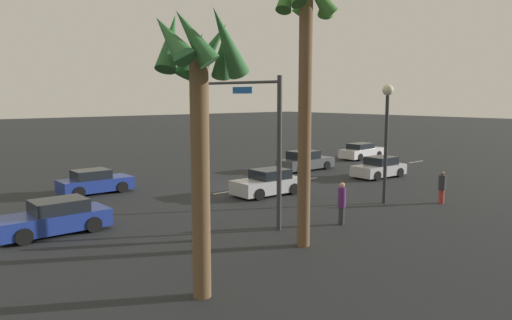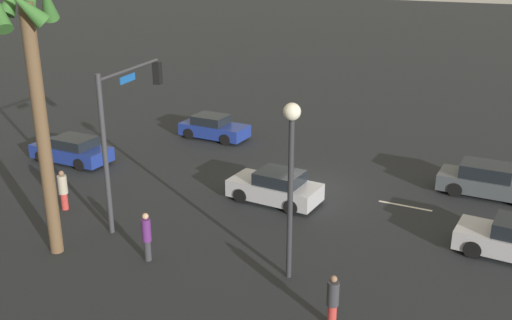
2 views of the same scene
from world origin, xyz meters
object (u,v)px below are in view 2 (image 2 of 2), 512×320
(pedestrian_2, at_px, (147,235))
(car_4, at_px, (214,128))
(pedestrian_1, at_px, (63,189))
(car_3, at_px, (276,187))
(streetlamp, at_px, (291,159))
(traffic_signal, at_px, (125,117))
(pedestrian_0, at_px, (333,300))
(palm_tree_0, at_px, (32,67))
(car_0, at_px, (72,150))
(car_1, at_px, (490,181))

(pedestrian_2, bearing_deg, car_4, -68.33)
(pedestrian_1, xyz_separation_m, pedestrian_2, (-5.82, 1.92, 0.06))
(car_3, relative_size, streetlamp, 0.67)
(pedestrian_1, bearing_deg, traffic_signal, -165.25)
(pedestrian_0, bearing_deg, traffic_signal, -18.58)
(car_3, xyz_separation_m, palm_tree_0, (5.26, 7.80, 6.17))
(pedestrian_1, bearing_deg, pedestrian_2, 161.71)
(streetlamp, distance_m, palm_tree_0, 9.03)
(pedestrian_0, xyz_separation_m, pedestrian_2, (7.18, -0.66, 0.11))
(car_0, relative_size, streetlamp, 0.70)
(car_0, height_order, car_1, car_1)
(car_0, distance_m, pedestrian_0, 18.46)
(car_0, height_order, car_4, car_0)
(car_0, height_order, pedestrian_2, pedestrian_2)
(car_0, xyz_separation_m, palm_tree_0, (-6.37, 7.62, 6.19))
(car_0, height_order, traffic_signal, traffic_signal)
(car_0, bearing_deg, car_4, -122.81)
(pedestrian_2, bearing_deg, pedestrian_1, -18.29)
(traffic_signal, relative_size, pedestrian_0, 3.77)
(car_4, xyz_separation_m, pedestrian_2, (-5.35, 13.48, 0.35))
(car_1, height_order, streetlamp, streetlamp)
(pedestrian_1, bearing_deg, pedestrian_0, 168.75)
(pedestrian_0, bearing_deg, palm_tree_0, 2.00)
(streetlamp, distance_m, pedestrian_1, 11.28)
(car_3, distance_m, palm_tree_0, 11.25)
(car_4, xyz_separation_m, pedestrian_0, (-12.53, 14.14, 0.24))
(car_1, height_order, car_3, car_1)
(pedestrian_0, distance_m, pedestrian_2, 7.21)
(car_0, relative_size, pedestrian_0, 2.55)
(car_3, relative_size, pedestrian_1, 2.31)
(car_0, xyz_separation_m, pedestrian_2, (-9.80, 6.59, 0.34))
(car_4, bearing_deg, pedestrian_0, 131.55)
(car_4, xyz_separation_m, streetlamp, (-10.28, 12.22, 3.62))
(car_1, bearing_deg, pedestrian_0, 76.73)
(car_3, relative_size, pedestrian_0, 2.44)
(traffic_signal, height_order, palm_tree_0, palm_tree_0)
(car_3, bearing_deg, car_4, -42.99)
(traffic_signal, bearing_deg, streetlamp, 169.41)
(traffic_signal, bearing_deg, car_0, -29.16)
(traffic_signal, distance_m, pedestrian_1, 4.54)
(traffic_signal, xyz_separation_m, palm_tree_0, (0.58, 3.74, 2.58))
(car_0, height_order, car_3, car_3)
(car_1, relative_size, pedestrian_1, 2.60)
(car_3, distance_m, traffic_signal, 7.17)
(car_4, distance_m, traffic_signal, 11.63)
(pedestrian_0, bearing_deg, car_1, -103.27)
(streetlamp, bearing_deg, car_3, -60.72)
(car_3, height_order, pedestrian_2, pedestrian_2)
(car_4, bearing_deg, pedestrian_2, 111.67)
(pedestrian_2, bearing_deg, traffic_signal, -43.58)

